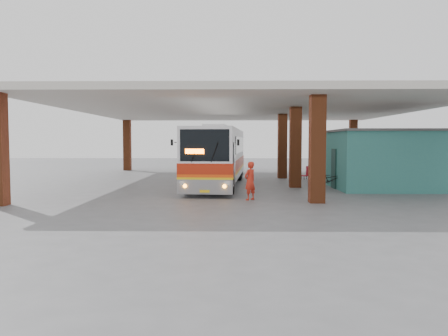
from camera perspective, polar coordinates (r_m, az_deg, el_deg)
ground at (r=20.86m, az=2.25°, el=-3.37°), size 90.00×90.00×0.00m
brick_columns at (r=25.78m, az=5.19°, el=2.77°), size 20.10×21.60×4.35m
canopy_roof at (r=27.30m, az=3.02°, el=7.70°), size 21.00×23.00×0.30m
shop_building at (r=25.98m, az=18.82°, el=1.25°), size 5.20×8.20×3.11m
coach_bus at (r=24.52m, az=-0.82°, el=1.59°), size 3.22×11.74×3.38m
motorcycle at (r=23.24m, az=13.82°, el=-1.47°), size 2.09×1.10×1.04m
pedestrian at (r=18.52m, az=3.41°, el=-1.69°), size 0.70×0.70×1.64m
red_chair at (r=29.19m, az=10.75°, el=-0.69°), size 0.58×0.58×0.87m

